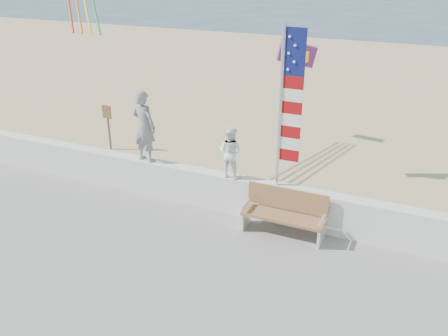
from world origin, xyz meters
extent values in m
plane|color=#304760|center=(0.00, 0.00, 0.00)|extent=(220.00, 220.00, 0.00)
cube|color=tan|center=(0.00, 9.00, 0.04)|extent=(90.00, 40.00, 0.08)
cube|color=silver|center=(0.00, 2.00, 0.63)|extent=(30.00, 0.35, 0.90)
imported|color=gray|center=(-2.01, 2.00, 1.97)|extent=(0.71, 0.52, 1.78)
imported|color=white|center=(0.27, 2.00, 1.68)|extent=(0.62, 0.50, 1.19)
cube|color=#9B6843|center=(1.75, 1.45, 0.62)|extent=(1.80, 0.50, 0.06)
cube|color=#9C6F44|center=(1.75, 1.72, 0.93)|extent=(1.80, 0.05, 0.50)
cube|color=white|center=(0.90, 1.45, 0.38)|extent=(0.06, 0.50, 0.40)
cube|color=silver|center=(0.90, 1.40, 0.78)|extent=(0.06, 0.45, 0.05)
cube|color=white|center=(2.60, 1.45, 0.38)|extent=(0.06, 0.50, 0.40)
cube|color=silver|center=(2.60, 1.40, 0.78)|extent=(0.06, 0.45, 0.05)
cylinder|color=silver|center=(1.40, 2.00, 2.83)|extent=(0.08, 0.08, 3.50)
cube|color=#0F1451|center=(1.64, 2.00, 4.03)|extent=(0.44, 0.02, 0.95)
cube|color=#9E0A0C|center=(1.64, 2.00, 1.84)|extent=(0.44, 0.02, 0.26)
cube|color=white|center=(1.64, 2.00, 2.10)|extent=(0.44, 0.02, 0.26)
cube|color=#9E0A0C|center=(1.64, 2.00, 2.37)|extent=(0.44, 0.02, 0.26)
cube|color=white|center=(1.64, 2.00, 2.63)|extent=(0.44, 0.02, 0.26)
cube|color=#9E0A0C|center=(1.64, 2.00, 2.89)|extent=(0.44, 0.02, 0.26)
cube|color=white|center=(1.64, 2.00, 3.16)|extent=(0.44, 0.02, 0.26)
cube|color=#9E0A0C|center=(1.64, 2.00, 3.42)|extent=(0.44, 0.02, 0.26)
sphere|color=white|center=(1.52, 1.98, 3.68)|extent=(0.06, 0.06, 0.06)
sphere|color=white|center=(1.64, 1.98, 3.84)|extent=(0.06, 0.06, 0.06)
sphere|color=white|center=(1.52, 1.98, 4.00)|extent=(0.06, 0.06, 0.06)
sphere|color=white|center=(1.64, 1.98, 4.16)|extent=(0.06, 0.06, 0.06)
sphere|color=white|center=(1.52, 1.98, 4.32)|extent=(0.06, 0.06, 0.06)
cube|color=red|center=(0.91, 4.78, 3.47)|extent=(1.03, 0.66, 0.70)
cube|color=yellow|center=(1.06, 4.78, 3.42)|extent=(0.36, 0.27, 0.26)
cylinder|color=brown|center=(-4.87, 4.24, 0.68)|extent=(0.07, 0.07, 1.20)
cube|color=brown|center=(-4.87, 4.22, 1.33)|extent=(0.32, 0.03, 0.42)
camera|label=1|loc=(4.21, -7.16, 5.77)|focal=38.00mm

